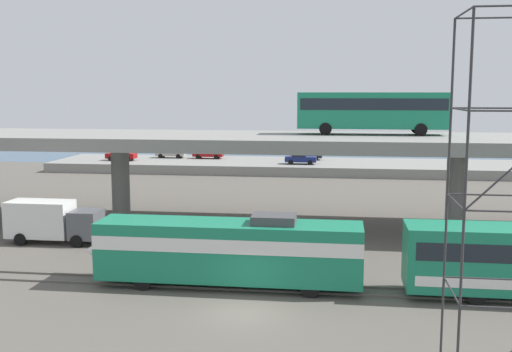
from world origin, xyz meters
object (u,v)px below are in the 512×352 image
Objects in this scene: transit_bus_on_overpass at (373,109)px; scaffolding_tower at (505,191)px; parked_car_3 at (171,153)px; service_truck_west at (52,220)px; parked_car_1 at (208,153)px; parked_car_2 at (122,155)px; train_locomotive at (216,248)px; parked_car_0 at (307,154)px; parked_car_4 at (301,158)px.

transit_bus_on_overpass is 27.91m from scaffolding_tower.
scaffolding_tower reaches higher than parked_car_3.
service_truck_west reaches higher than parked_car_1.
service_truck_west is 32.62m from scaffolding_tower.
parked_car_1 is 12.18m from parked_car_2.
train_locomotive is 3.67× the size of parked_car_0.
service_truck_west reaches higher than parked_car_3.
parked_car_2 is (-25.67, -4.47, -0.00)m from parked_car_0.
parked_car_1 is at bearing 111.44° from scaffolding_tower.
parked_car_1 is (1.75, 45.22, 0.40)m from service_truck_west.
transit_bus_on_overpass is 2.77× the size of parked_car_1.
train_locomotive is 3.73× the size of parked_car_3.
parked_car_0 and parked_car_3 have the same top height.
parked_car_0 is at bearing 70.66° from service_truck_west.
parked_car_3 is at bearing 94.74° from service_truck_west.
transit_bus_on_overpass is (9.35, 17.81, 7.28)m from train_locomotive.
train_locomotive reaches higher than parked_car_0.
scaffolding_tower is 70.47m from parked_car_3.
train_locomotive reaches higher than parked_car_4.
scaffolding_tower reaches higher than service_truck_west.
service_truck_west is 1.58× the size of parked_car_0.
parked_car_3 is at bearing -144.08° from parked_car_2.
parked_car_4 is (19.16, -5.17, 0.00)m from parked_car_3.
service_truck_west reaches higher than parked_car_2.
parked_car_3 is (-17.54, 53.58, -0.15)m from train_locomotive.
service_truck_west is at bearing 94.74° from parked_car_3.
parked_car_2 is (-36.29, 59.08, -5.25)m from scaffolding_tower.
transit_bus_on_overpass is 45.37m from parked_car_3.
parked_car_2 is 0.97× the size of parked_car_3.
parked_car_3 is 1.03× the size of parked_car_4.
parked_car_3 is (-30.35, 63.38, -5.25)m from scaffolding_tower.
transit_bus_on_overpass is 1.76× the size of service_truck_west.
parked_car_0 is at bearing -179.50° from parked_car_3.
transit_bus_on_overpass is 2.92× the size of parked_car_4.
train_locomotive reaches higher than parked_car_3.
parked_car_2 is (-23.48, 49.28, -0.15)m from train_locomotive.
transit_bus_on_overpass reaches higher than parked_car_4.
parked_car_1 is at bearing 1.22° from parked_car_0.
train_locomotive reaches higher than parked_car_2.
service_truck_west is at bearing 145.87° from scaffolding_tower.
service_truck_west is 45.26m from parked_car_1.
train_locomotive reaches higher than service_truck_west.
train_locomotive is 53.80m from parked_car_0.
parked_car_4 is (13.65, -5.04, -0.00)m from parked_car_1.
scaffolding_tower is at bearing 142.58° from train_locomotive.
scaffolding_tower reaches higher than transit_bus_on_overpass.
scaffolding_tower reaches higher than parked_car_0.
scaffolding_tower is 3.18× the size of parked_car_1.
parked_car_3 is at bearing 178.62° from parked_car_1.
parked_car_4 is (-0.57, -5.34, 0.00)m from parked_car_0.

